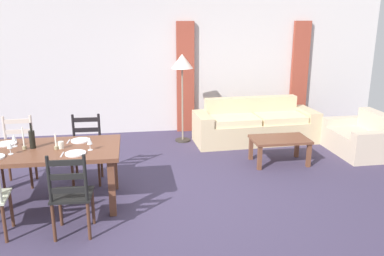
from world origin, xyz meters
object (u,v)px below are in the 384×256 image
(wine_glass_near_right, at_px, (90,141))
(coffee_table, at_px, (280,142))
(dining_table, at_px, (41,156))
(wine_glass_far_left, at_px, (14,138))
(dining_chair_near_right, at_px, (71,195))
(dining_chair_far_left, at_px, (18,151))
(coffee_cup_primary, at_px, (61,145))
(wine_bottle, at_px, (32,139))
(couch, at_px, (254,126))
(standing_lamp, at_px, (182,67))
(dining_chair_far_right, at_px, (87,149))
(wine_glass_near_left, at_px, (10,145))
(armchair_upholstered, at_px, (362,139))

(wine_glass_near_right, distance_m, coffee_table, 3.08)
(dining_table, distance_m, wine_glass_far_left, 0.41)
(dining_chair_near_right, xyz_separation_m, dining_chair_far_left, (-0.92, 1.55, 0.00))
(wine_glass_far_left, xyz_separation_m, coffee_table, (3.76, 0.84, -0.51))
(dining_chair_far_left, distance_m, coffee_table, 3.91)
(dining_chair_far_left, relative_size, wine_glass_far_left, 5.96)
(wine_glass_far_left, xyz_separation_m, coffee_cup_primary, (0.57, -0.16, -0.07))
(wine_bottle, relative_size, coffee_table, 0.35)
(wine_glass_near_right, bearing_deg, coffee_cup_primary, 161.94)
(wine_glass_near_right, bearing_deg, couch, 40.01)
(dining_table, bearing_deg, coffee_cup_primary, -3.78)
(dining_table, relative_size, wine_bottle, 6.01)
(wine_glass_far_left, relative_size, standing_lamp, 0.10)
(dining_chair_far_right, distance_m, wine_glass_near_left, 1.21)
(dining_chair_far_left, bearing_deg, wine_glass_far_left, -76.67)
(wine_glass_far_left, relative_size, armchair_upholstered, 0.14)
(wine_bottle, relative_size, armchair_upholstered, 0.27)
(dining_chair_far_right, bearing_deg, dining_chair_near_right, -90.44)
(armchair_upholstered, bearing_deg, wine_bottle, -166.84)
(wine_glass_far_left, distance_m, armchair_upholstered, 5.48)
(dining_table, xyz_separation_m, dining_chair_far_left, (-0.47, 0.78, -0.19))
(wine_glass_near_right, bearing_deg, dining_table, 167.68)
(dining_chair_near_right, xyz_separation_m, dining_chair_far_right, (0.01, 1.49, 0.00))
(wine_glass_far_left, bearing_deg, armchair_upholstered, 11.60)
(couch, xyz_separation_m, coffee_table, (0.04, -1.22, 0.06))
(dining_chair_far_left, distance_m, wine_glass_near_left, 1.02)
(wine_glass_near_right, height_order, wine_glass_far_left, same)
(dining_table, bearing_deg, dining_chair_far_right, 57.56)
(wine_glass_near_left, bearing_deg, coffee_cup_primary, 13.27)
(dining_chair_far_right, xyz_separation_m, wine_glass_far_left, (-0.78, -0.58, 0.38))
(dining_chair_near_right, relative_size, wine_glass_near_left, 5.96)
(wine_glass_near_left, xyz_separation_m, wine_glass_far_left, (-0.03, 0.29, 0.00))
(couch, bearing_deg, armchair_upholstered, -30.75)
(wine_glass_far_left, distance_m, coffee_table, 3.88)
(coffee_table, bearing_deg, dining_chair_far_left, -176.91)
(dining_chair_far_right, bearing_deg, armchair_upholstered, 6.47)
(dining_chair_far_left, bearing_deg, couch, 20.25)
(dining_chair_far_right, relative_size, armchair_upholstered, 0.82)
(wine_glass_near_left, height_order, wine_glass_far_left, same)
(dining_chair_near_right, xyz_separation_m, wine_glass_far_left, (-0.77, 0.91, 0.38))
(coffee_table, bearing_deg, wine_glass_near_left, -163.06)
(dining_chair_near_right, relative_size, wine_bottle, 3.04)
(wine_glass_near_left, relative_size, armchair_upholstered, 0.14)
(wine_bottle, height_order, armchair_upholstered, wine_bottle)
(coffee_table, bearing_deg, standing_lamp, 134.72)
(coffee_cup_primary, bearing_deg, dining_chair_far_right, 74.25)
(dining_chair_far_right, bearing_deg, wine_glass_near_left, -130.96)
(standing_lamp, bearing_deg, wine_bottle, -132.34)
(wine_glass_near_left, height_order, couch, wine_glass_near_left)
(wine_glass_near_right, distance_m, standing_lamp, 2.96)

